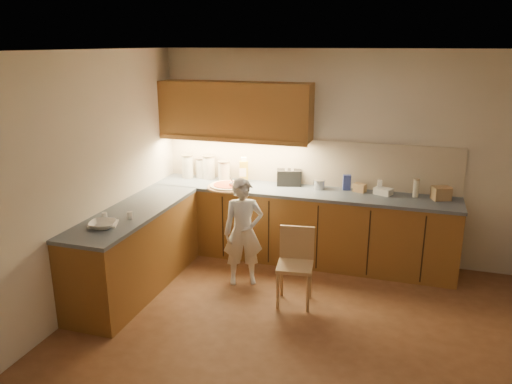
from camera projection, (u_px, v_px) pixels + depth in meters
The scene contains 24 objects.
room at pixel (303, 163), 4.26m from camera, with size 4.54×4.50×2.62m.
l_counter at pixel (247, 233), 6.02m from camera, with size 3.77×2.62×0.92m.
backsplash at pixel (306, 162), 6.32m from camera, with size 3.75×0.02×0.58m, color #C5B398.
upper_cabinets at pixel (235, 110), 6.24m from camera, with size 1.95×0.36×0.73m.
pizza_on_board at pixel (228, 186), 6.22m from camera, with size 0.52×0.52×0.21m.
child at pixel (243, 232), 5.61m from camera, with size 0.45×0.30×1.24m, color silver.
wooden_chair at pixel (296, 260), 5.24m from camera, with size 0.41×0.41×0.81m.
mixing_bowl at pixel (103, 225), 4.88m from camera, with size 0.26×0.26×0.06m, color white.
canister_a at pixel (188, 166), 6.66m from camera, with size 0.16×0.16×0.31m.
canister_b at pixel (201, 167), 6.68m from camera, with size 0.16×0.16×0.27m.
canister_c at pixel (209, 167), 6.62m from camera, with size 0.17×0.17×0.31m.
canister_d at pixel (224, 171), 6.52m from camera, with size 0.16×0.16×0.27m.
oil_jug at pixel (244, 171), 6.45m from camera, with size 0.13×0.11×0.33m.
toaster at pixel (289, 177), 6.33m from camera, with size 0.34×0.25×0.20m.
steel_pot at pixel (319, 184), 6.17m from camera, with size 0.15×0.15×0.12m.
blue_box at pixel (347, 182), 6.13m from camera, with size 0.09×0.07×0.19m, color #324197.
card_box_a at pixel (360, 188), 6.06m from camera, with size 0.14×0.10×0.10m, color tan.
white_bottle at pixel (380, 187), 6.00m from camera, with size 0.05×0.05×0.16m, color white.
flat_pack at pixel (383, 191), 5.95m from camera, with size 0.20×0.14×0.08m, color silver.
tall_jar at pixel (416, 188), 5.83m from camera, with size 0.07×0.07×0.22m.
card_box_b at pixel (441, 193), 5.75m from camera, with size 0.20×0.15×0.15m, color #A28157.
dough_cloth at pixel (103, 224), 4.96m from camera, with size 0.27×0.21×0.02m, color white.
spice_jar_a at pixel (105, 216), 5.11m from camera, with size 0.06×0.06×0.07m, color silver.
spice_jar_b at pixel (130, 215), 5.13m from camera, with size 0.06×0.06×0.07m, color silver.
Camera 1 is at (0.86, -4.08, 2.66)m, focal length 35.00 mm.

